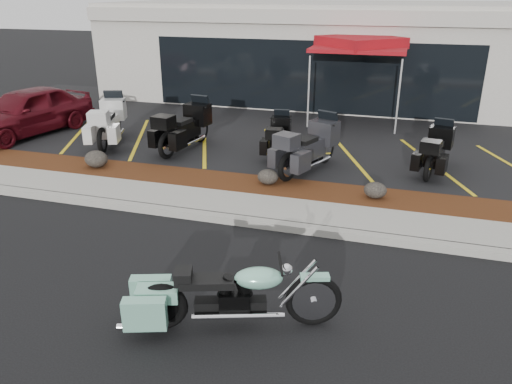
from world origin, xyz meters
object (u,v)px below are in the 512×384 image
(popup_canopy, at_px, (360,45))
(traffic_cone, at_px, (283,121))
(touring_white, at_px, (115,113))
(parked_car, at_px, (27,111))
(hero_cruiser, at_px, (314,293))

(popup_canopy, bearing_deg, traffic_cone, -162.54)
(touring_white, relative_size, popup_canopy, 0.62)
(touring_white, xyz_separation_m, popup_canopy, (7.06, 4.25, 1.89))
(touring_white, height_order, parked_car, parked_car)
(traffic_cone, bearing_deg, hero_cruiser, -73.94)
(traffic_cone, bearing_deg, popup_canopy, 39.17)
(traffic_cone, bearing_deg, parked_car, -158.35)
(touring_white, bearing_deg, traffic_cone, -82.04)
(parked_car, height_order, popup_canopy, popup_canopy)
(hero_cruiser, height_order, parked_car, parked_car)
(hero_cruiser, distance_m, popup_canopy, 12.09)
(parked_car, bearing_deg, traffic_cone, 34.56)
(hero_cruiser, bearing_deg, touring_white, 117.17)
(parked_car, bearing_deg, popup_canopy, 39.03)
(touring_white, height_order, traffic_cone, touring_white)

